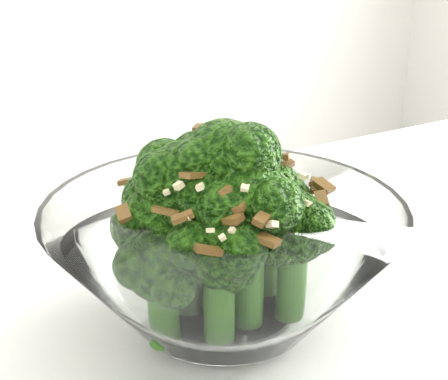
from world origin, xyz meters
TOP-DOWN VIEW (x-y plane):
  - broccoli_dish at (-0.22, 0.28)m, footprint 0.22×0.22m

SIDE VIEW (x-z plane):
  - broccoli_dish at x=-0.22m, z-range 0.74..0.87m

